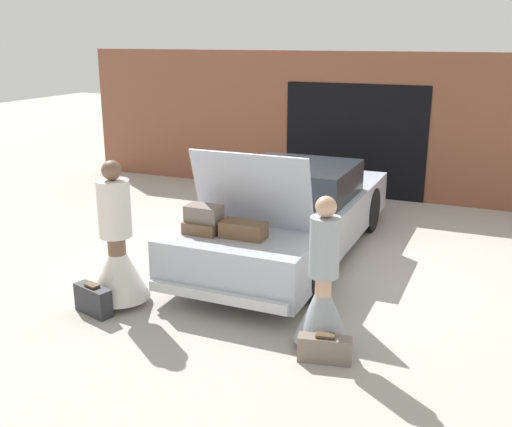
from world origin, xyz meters
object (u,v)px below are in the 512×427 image
(person_left, at_px, (117,255))
(suitcase_beside_left_person, at_px, (93,300))
(suitcase_beside_right_person, at_px, (325,349))
(person_right, at_px, (323,295))
(car, at_px, (291,214))

(person_left, bearing_deg, suitcase_beside_left_person, -26.48)
(person_left, distance_m, suitcase_beside_right_person, 2.70)
(person_left, height_order, person_right, person_left)
(person_left, relative_size, suitcase_beside_right_person, 3.17)
(suitcase_beside_right_person, bearing_deg, car, 116.11)
(person_left, bearing_deg, car, 143.98)
(person_right, xyz_separation_m, suitcase_beside_right_person, (0.12, -0.27, -0.44))
(car, relative_size, suitcase_beside_left_person, 9.09)
(car, bearing_deg, person_right, -63.59)
(person_right, relative_size, suitcase_beside_right_person, 2.92)
(car, distance_m, person_left, 2.79)
(person_left, relative_size, person_right, 1.09)
(person_left, distance_m, person_right, 2.52)
(suitcase_beside_right_person, bearing_deg, suitcase_beside_left_person, -179.31)
(person_right, height_order, suitcase_beside_right_person, person_right)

